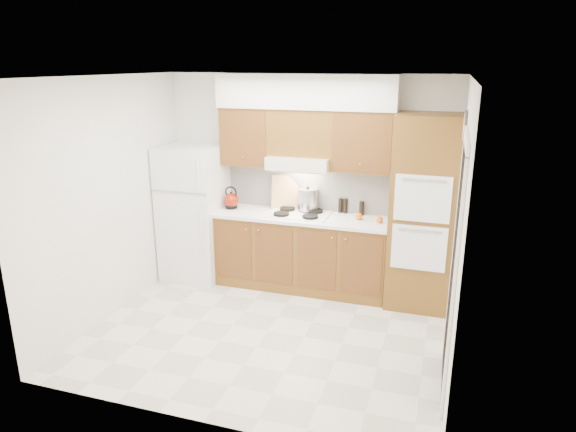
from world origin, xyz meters
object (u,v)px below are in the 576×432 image
object	(u,v)px
fridge	(194,213)
stock_pot	(308,199)
oven_cabinet	(423,213)
kettle	(231,200)

from	to	relation	value
fridge	stock_pot	size ratio (longest dim) A/B	6.80
oven_cabinet	stock_pot	xyz separation A→B (m)	(-1.40, 0.20, -0.00)
fridge	kettle	distance (m)	0.53
kettle	stock_pot	distance (m)	0.98
fridge	stock_pot	bearing A→B (deg)	9.18
fridge	oven_cabinet	xyz separation A→B (m)	(2.85, 0.03, 0.24)
fridge	oven_cabinet	world-z (taller)	oven_cabinet
fridge	stock_pot	distance (m)	1.49
kettle	stock_pot	xyz separation A→B (m)	(0.96, 0.16, 0.05)
fridge	kettle	bearing A→B (deg)	9.07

